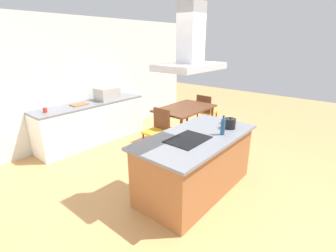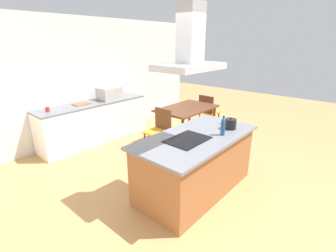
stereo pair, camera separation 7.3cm
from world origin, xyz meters
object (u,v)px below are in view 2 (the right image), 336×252
object	(u,v)px
olive_oil_bottle	(223,127)
countertop_microwave	(109,93)
cutting_board	(81,104)
mixing_bowl	(227,121)
dining_table	(187,111)
tea_kettle	(230,124)
range_hood	(190,49)
coffee_mug_red	(48,109)
chair_at_left_end	(160,127)
cooktop	(188,140)
chair_at_right_end	(208,110)

from	to	relation	value
olive_oil_bottle	countertop_microwave	size ratio (longest dim) A/B	0.57
olive_oil_bottle	cutting_board	xyz separation A→B (m)	(-0.39, 3.20, -0.11)
mixing_bowl	dining_table	size ratio (longest dim) A/B	0.12
tea_kettle	mixing_bowl	size ratio (longest dim) A/B	1.36
range_hood	mixing_bowl	bearing A→B (deg)	-4.21
coffee_mug_red	range_hood	size ratio (longest dim) A/B	0.10
cutting_board	mixing_bowl	bearing A→B (deg)	-73.57
countertop_microwave	dining_table	world-z (taller)	countertop_microwave
olive_oil_bottle	chair_at_left_end	distance (m)	1.79
cooktop	dining_table	bearing A→B (deg)	37.20
cooktop	cutting_board	size ratio (longest dim) A/B	1.76
dining_table	range_hood	world-z (taller)	range_hood
tea_kettle	dining_table	xyz separation A→B (m)	(1.03, 1.62, -0.31)
cutting_board	olive_oil_bottle	bearing A→B (deg)	-83.04
cutting_board	chair_at_right_end	world-z (taller)	cutting_board
coffee_mug_red	mixing_bowl	bearing A→B (deg)	-61.33
mixing_bowl	range_hood	xyz separation A→B (m)	(-0.98, 0.07, 1.16)
countertop_microwave	dining_table	bearing A→B (deg)	-55.16
dining_table	chair_at_left_end	world-z (taller)	chair_at_left_end
olive_oil_bottle	coffee_mug_red	distance (m)	3.36
cutting_board	range_hood	size ratio (longest dim) A/B	0.38
cooktop	dining_table	world-z (taller)	cooktop
cooktop	chair_at_left_end	xyz separation A→B (m)	(0.92, 1.39, -0.40)
dining_table	cutting_board	bearing A→B (deg)	138.54
cooktop	countertop_microwave	world-z (taller)	countertop_microwave
countertop_microwave	coffee_mug_red	bearing A→B (deg)	179.47
coffee_mug_red	range_hood	bearing A→B (deg)	-77.57
coffee_mug_red	dining_table	distance (m)	2.91
coffee_mug_red	cutting_board	bearing A→B (deg)	2.85
cooktop	countertop_microwave	distance (m)	2.99
tea_kettle	olive_oil_bottle	bearing A→B (deg)	-172.31
mixing_bowl	chair_at_left_end	world-z (taller)	mixing_bowl
chair_at_right_end	range_hood	xyz separation A→B (m)	(-2.75, -1.39, 1.59)
chair_at_left_end	chair_at_right_end	distance (m)	1.83
countertop_microwave	dining_table	distance (m)	1.85
mixing_bowl	countertop_microwave	world-z (taller)	countertop_microwave
chair_at_left_end	tea_kettle	bearing A→B (deg)	-94.07
cooktop	chair_at_right_end	xyz separation A→B (m)	(2.75, 1.39, -0.40)
cutting_board	countertop_microwave	bearing A→B (deg)	-4.06
tea_kettle	olive_oil_bottle	distance (m)	0.32
mixing_bowl	chair_at_left_end	bearing A→B (deg)	92.43
dining_table	cooktop	bearing A→B (deg)	-142.80
chair_at_right_end	range_hood	bearing A→B (deg)	-153.13
olive_oil_bottle	range_hood	distance (m)	1.21
cooktop	chair_at_right_end	distance (m)	3.11
coffee_mug_red	chair_at_right_end	bearing A→B (deg)	-23.85
cooktop	tea_kettle	distance (m)	0.84
mixing_bowl	chair_at_right_end	bearing A→B (deg)	39.68
dining_table	range_hood	xyz separation A→B (m)	(-1.84, -1.39, 1.43)
coffee_mug_red	tea_kettle	bearing A→B (deg)	-65.14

